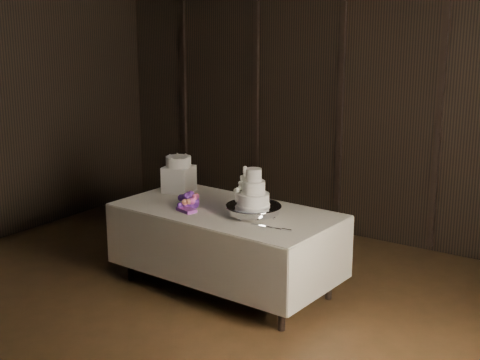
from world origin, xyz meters
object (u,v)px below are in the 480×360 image
Objects in this scene: display_table at (226,246)px; cake_stand at (253,211)px; wedding_cake at (250,191)px; small_cake at (178,161)px; box_pedestal at (179,179)px; bouquet at (190,200)px.

cake_stand is (0.30, -0.02, 0.39)m from display_table.
small_cake is (-1.01, 0.27, 0.08)m from wedding_cake.
box_pedestal is (-1.01, 0.27, -0.09)m from wedding_cake.
wedding_cake is at bearing 9.53° from bouquet.
box_pedestal reaches higher than cake_stand.
wedding_cake is (0.28, -0.03, 0.56)m from display_table.
cake_stand is at bearing -0.97° from display_table.
small_cake is at bearing 164.62° from display_table.
cake_stand is 1.49× the size of wedding_cake.
wedding_cake is 1.05m from small_cake.
wedding_cake is at bearing -14.97° from small_cake.
wedding_cake reaches higher than small_cake.
box_pedestal reaches higher than bouquet.
box_pedestal is at bearing 164.62° from display_table.
display_table is at bearing 23.44° from bouquet.
wedding_cake is 0.60m from bouquet.
wedding_cake reaches higher than cake_stand.
box_pedestal reaches higher than display_table.
cake_stand is at bearing 10.42° from bouquet.
display_table is at bearing -17.99° from box_pedestal.
box_pedestal is 1.07× the size of small_cake.
cake_stand is 0.61m from bouquet.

